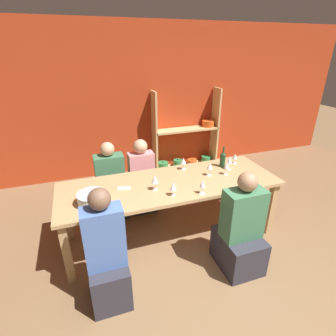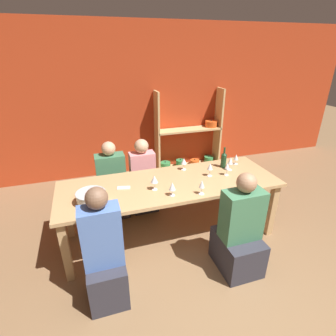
{
  "view_description": "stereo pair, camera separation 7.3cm",
  "coord_description": "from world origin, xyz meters",
  "px_view_note": "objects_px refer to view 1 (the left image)",
  "views": [
    {
      "loc": [
        -1.1,
        -0.95,
        2.26
      ],
      "look_at": [
        -0.15,
        1.78,
        0.92
      ],
      "focal_mm": 28.0,
      "sensor_mm": 36.0,
      "label": 1
    },
    {
      "loc": [
        -1.03,
        -0.98,
        2.26
      ],
      "look_at": [
        -0.15,
        1.78,
        0.92
      ],
      "focal_mm": 28.0,
      "sensor_mm": 36.0,
      "label": 2
    }
  ],
  "objects_px": {
    "wine_glass_red_c": "(210,166)",
    "wine_glass_empty_a": "(227,165)",
    "dining_table": "(171,189)",
    "person_far_b": "(142,183)",
    "wine_glass_white_b": "(155,180)",
    "person_near_b": "(240,235)",
    "wine_glass_white_a": "(173,186)",
    "person_far_a": "(111,188)",
    "wine_glass_red_b": "(183,161)",
    "shelf_unit": "(187,143)",
    "wine_bottle_green": "(223,159)",
    "wine_glass_red_a": "(235,157)",
    "cell_phone": "(124,188)",
    "person_near_a": "(107,262)",
    "wine_glass_red_d": "(230,160)",
    "wine_glass_red_e": "(203,184)",
    "mixing_bowl": "(92,198)"
  },
  "relations": [
    {
      "from": "wine_glass_red_e",
      "to": "person_far_a",
      "type": "xyz_separation_m",
      "value": [
        -0.88,
        1.14,
        -0.5
      ]
    },
    {
      "from": "wine_glass_red_b",
      "to": "person_near_b",
      "type": "xyz_separation_m",
      "value": [
        0.25,
        -1.05,
        -0.47
      ]
    },
    {
      "from": "wine_glass_empty_a",
      "to": "person_near_b",
      "type": "xyz_separation_m",
      "value": [
        -0.21,
        -0.72,
        -0.48
      ]
    },
    {
      "from": "dining_table",
      "to": "mixing_bowl",
      "type": "relative_size",
      "value": 8.5
    },
    {
      "from": "person_far_a",
      "to": "person_far_b",
      "type": "height_order",
      "value": "person_far_a"
    },
    {
      "from": "wine_glass_empty_a",
      "to": "person_far_b",
      "type": "height_order",
      "value": "person_far_b"
    },
    {
      "from": "cell_phone",
      "to": "wine_glass_red_b",
      "type": "bearing_deg",
      "value": 17.2
    },
    {
      "from": "wine_glass_white_a",
      "to": "cell_phone",
      "type": "xyz_separation_m",
      "value": [
        -0.48,
        0.33,
        -0.11
      ]
    },
    {
      "from": "wine_glass_red_d",
      "to": "person_far_a",
      "type": "bearing_deg",
      "value": 155.71
    },
    {
      "from": "wine_glass_red_a",
      "to": "wine_glass_red_e",
      "type": "distance_m",
      "value": 1.01
    },
    {
      "from": "wine_glass_red_c",
      "to": "wine_glass_white_b",
      "type": "relative_size",
      "value": 0.98
    },
    {
      "from": "wine_glass_white_b",
      "to": "wine_glass_red_e",
      "type": "relative_size",
      "value": 1.02
    },
    {
      "from": "wine_glass_red_e",
      "to": "person_far_b",
      "type": "distance_m",
      "value": 1.31
    },
    {
      "from": "wine_glass_red_a",
      "to": "person_near_b",
      "type": "distance_m",
      "value": 1.21
    },
    {
      "from": "wine_glass_empty_a",
      "to": "wine_glass_red_c",
      "type": "bearing_deg",
      "value": 168.11
    },
    {
      "from": "wine_glass_red_b",
      "to": "shelf_unit",
      "type": "bearing_deg",
      "value": 65.12
    },
    {
      "from": "wine_glass_red_b",
      "to": "person_near_b",
      "type": "height_order",
      "value": "person_near_b"
    },
    {
      "from": "mixing_bowl",
      "to": "wine_glass_empty_a",
      "type": "relative_size",
      "value": 1.79
    },
    {
      "from": "cell_phone",
      "to": "person_far_a",
      "type": "xyz_separation_m",
      "value": [
        -0.07,
        0.74,
        -0.38
      ]
    },
    {
      "from": "wine_glass_red_b",
      "to": "cell_phone",
      "type": "distance_m",
      "value": 0.89
    },
    {
      "from": "dining_table",
      "to": "wine_glass_white_b",
      "type": "height_order",
      "value": "wine_glass_white_b"
    },
    {
      "from": "mixing_bowl",
      "to": "wine_glass_red_e",
      "type": "height_order",
      "value": "wine_glass_red_e"
    },
    {
      "from": "wine_bottle_green",
      "to": "wine_glass_red_a",
      "type": "relative_size",
      "value": 1.95
    },
    {
      "from": "wine_glass_white_a",
      "to": "person_far_b",
      "type": "distance_m",
      "value": 1.18
    },
    {
      "from": "mixing_bowl",
      "to": "wine_glass_empty_a",
      "type": "bearing_deg",
      "value": 4.97
    },
    {
      "from": "wine_glass_red_e",
      "to": "person_near_a",
      "type": "distance_m",
      "value": 1.25
    },
    {
      "from": "wine_glass_red_d",
      "to": "person_near_a",
      "type": "bearing_deg",
      "value": -154.83
    },
    {
      "from": "shelf_unit",
      "to": "wine_glass_red_e",
      "type": "bearing_deg",
      "value": -109.25
    },
    {
      "from": "wine_glass_red_b",
      "to": "wine_glass_white_b",
      "type": "bearing_deg",
      "value": -141.64
    },
    {
      "from": "shelf_unit",
      "to": "wine_glass_white_a",
      "type": "relative_size",
      "value": 9.62
    },
    {
      "from": "wine_glass_white_a",
      "to": "wine_glass_red_c",
      "type": "height_order",
      "value": "wine_glass_red_c"
    },
    {
      "from": "person_far_a",
      "to": "wine_glass_red_a",
      "type": "bearing_deg",
      "value": 162.52
    },
    {
      "from": "dining_table",
      "to": "person_near_b",
      "type": "relative_size",
      "value": 2.27
    },
    {
      "from": "person_near_a",
      "to": "wine_glass_red_d",
      "type": "bearing_deg",
      "value": 25.17
    },
    {
      "from": "wine_bottle_green",
      "to": "wine_glass_empty_a",
      "type": "distance_m",
      "value": 0.25
    },
    {
      "from": "shelf_unit",
      "to": "person_far_a",
      "type": "distance_m",
      "value": 2.06
    },
    {
      "from": "wine_glass_red_d",
      "to": "person_far_b",
      "type": "height_order",
      "value": "person_far_b"
    },
    {
      "from": "person_far_a",
      "to": "person_near_b",
      "type": "bearing_deg",
      "value": 127.37
    },
    {
      "from": "dining_table",
      "to": "person_far_b",
      "type": "relative_size",
      "value": 2.42
    },
    {
      "from": "wine_glass_red_c",
      "to": "wine_glass_empty_a",
      "type": "relative_size",
      "value": 1.0
    },
    {
      "from": "wine_bottle_green",
      "to": "person_near_a",
      "type": "xyz_separation_m",
      "value": [
        -1.7,
        -0.93,
        -0.43
      ]
    },
    {
      "from": "person_near_b",
      "to": "person_far_b",
      "type": "bearing_deg",
      "value": 114.96
    },
    {
      "from": "wine_glass_empty_a",
      "to": "person_far_a",
      "type": "relative_size",
      "value": 0.16
    },
    {
      "from": "wine_glass_white_b",
      "to": "person_near_b",
      "type": "xyz_separation_m",
      "value": [
        0.76,
        -0.64,
        -0.48
      ]
    },
    {
      "from": "wine_glass_white_a",
      "to": "person_far_a",
      "type": "height_order",
      "value": "person_far_a"
    },
    {
      "from": "dining_table",
      "to": "wine_glass_red_c",
      "type": "distance_m",
      "value": 0.57
    },
    {
      "from": "shelf_unit",
      "to": "person_near_b",
      "type": "height_order",
      "value": "shelf_unit"
    },
    {
      "from": "cell_phone",
      "to": "person_near_a",
      "type": "relative_size",
      "value": 0.13
    },
    {
      "from": "wine_bottle_green",
      "to": "wine_glass_red_c",
      "type": "distance_m",
      "value": 0.35
    },
    {
      "from": "wine_glass_white_a",
      "to": "wine_glass_red_a",
      "type": "bearing_deg",
      "value": 25.89
    }
  ]
}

